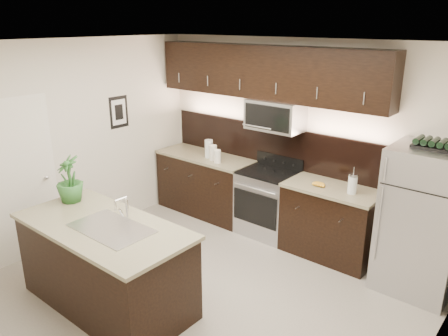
{
  "coord_description": "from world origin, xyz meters",
  "views": [
    {
      "loc": [
        2.88,
        -3.08,
        2.91
      ],
      "look_at": [
        -0.11,
        0.55,
        1.31
      ],
      "focal_mm": 35.0,
      "sensor_mm": 36.0,
      "label": 1
    }
  ],
  "objects": [
    {
      "name": "island",
      "position": [
        -0.63,
        -0.77,
        0.47
      ],
      "size": [
        1.96,
        0.96,
        0.94
      ],
      "color": "black",
      "rests_on": "ground"
    },
    {
      "name": "counter_run",
      "position": [
        -0.46,
        1.69,
        0.47
      ],
      "size": [
        3.51,
        0.65,
        0.94
      ],
      "color": "black",
      "rests_on": "ground"
    },
    {
      "name": "wine_rack",
      "position": [
        1.8,
        1.63,
        1.7
      ],
      "size": [
        0.41,
        0.25,
        0.1
      ],
      "color": "black",
      "rests_on": "refrigerator"
    },
    {
      "name": "canisters",
      "position": [
        -1.2,
        1.6,
        1.06
      ],
      "size": [
        0.38,
        0.23,
        0.27
      ],
      "rotation": [
        0.0,
        0.0,
        -0.41
      ],
      "color": "silver",
      "rests_on": "counter_run"
    },
    {
      "name": "refrigerator",
      "position": [
        1.8,
        1.63,
        0.83
      ],
      "size": [
        0.8,
        0.72,
        1.65
      ],
      "primitive_type": "cube",
      "color": "#B2B2B7",
      "rests_on": "ground"
    },
    {
      "name": "bananas",
      "position": [
        0.52,
        1.61,
        0.97
      ],
      "size": [
        0.17,
        0.13,
        0.05
      ],
      "primitive_type": "ellipsoid",
      "rotation": [
        0.0,
        0.0,
        0.01
      ],
      "color": "gold",
      "rests_on": "counter_run"
    },
    {
      "name": "plant",
      "position": [
        -1.4,
        -0.63,
        1.21
      ],
      "size": [
        0.36,
        0.36,
        0.54
      ],
      "primitive_type": "imported",
      "rotation": [
        0.0,
        0.0,
        -0.22
      ],
      "color": "#296026",
      "rests_on": "island"
    },
    {
      "name": "upper_fixtures",
      "position": [
        -0.43,
        1.84,
        2.14
      ],
      "size": [
        3.49,
        0.4,
        1.66
      ],
      "color": "black",
      "rests_on": "counter_run"
    },
    {
      "name": "french_press",
      "position": [
        0.97,
        1.64,
        1.06
      ],
      "size": [
        0.11,
        0.11,
        0.32
      ],
      "rotation": [
        0.0,
        0.0,
        -0.4
      ],
      "color": "silver",
      "rests_on": "counter_run"
    },
    {
      "name": "ground",
      "position": [
        0.0,
        0.0,
        0.0
      ],
      "size": [
        4.5,
        4.5,
        0.0
      ],
      "primitive_type": "plane",
      "color": "gray",
      "rests_on": "ground"
    },
    {
      "name": "room_walls",
      "position": [
        -0.11,
        -0.04,
        1.7
      ],
      "size": [
        4.52,
        4.02,
        2.71
      ],
      "color": "beige",
      "rests_on": "ground"
    },
    {
      "name": "sink_faucet",
      "position": [
        -0.48,
        -0.76,
        0.96
      ],
      "size": [
        0.84,
        0.5,
        0.28
      ],
      "color": "silver",
      "rests_on": "island"
    }
  ]
}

